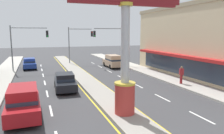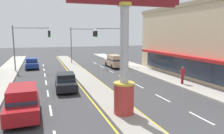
{
  "view_description": "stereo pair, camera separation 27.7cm",
  "coord_description": "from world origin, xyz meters",
  "px_view_note": "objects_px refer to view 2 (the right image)",
  "views": [
    {
      "loc": [
        -5.16,
        -5.27,
        5.14
      ],
      "look_at": [
        0.35,
        10.08,
        2.6
      ],
      "focal_mm": 34.52,
      "sensor_mm": 36.0,
      "label": 1
    },
    {
      "loc": [
        -4.9,
        -5.36,
        5.14
      ],
      "look_at": [
        0.35,
        10.08,
        2.6
      ],
      "focal_mm": 34.52,
      "sensor_mm": 36.0,
      "label": 2
    }
  ],
  "objects_px": {
    "storefront_right": "(224,42)",
    "sedan_mid_left_lane": "(66,81)",
    "traffic_light_right_side": "(114,39)",
    "district_sign": "(124,44)",
    "traffic_light_left_side": "(28,40)",
    "traffic_light_median_far": "(80,39)",
    "sedan_far_right_lane": "(32,63)",
    "suv_near_right_lane": "(115,61)",
    "pedestrian_near_kerb": "(183,74)",
    "suv_near_left_lane": "(23,101)"
  },
  "relations": [
    {
      "from": "storefront_right",
      "to": "district_sign",
      "type": "bearing_deg",
      "value": -154.86
    },
    {
      "from": "traffic_light_left_side",
      "to": "sedan_mid_left_lane",
      "type": "xyz_separation_m",
      "value": [
        3.59,
        -11.8,
        -3.46
      ]
    },
    {
      "from": "suv_near_right_lane",
      "to": "sedan_mid_left_lane",
      "type": "bearing_deg",
      "value": -128.26
    },
    {
      "from": "traffic_light_left_side",
      "to": "pedestrian_near_kerb",
      "type": "bearing_deg",
      "value": -43.35
    },
    {
      "from": "sedan_far_right_lane",
      "to": "sedan_mid_left_lane",
      "type": "height_order",
      "value": "same"
    },
    {
      "from": "traffic_light_median_far",
      "to": "sedan_far_right_lane",
      "type": "bearing_deg",
      "value": -159.38
    },
    {
      "from": "district_sign",
      "to": "sedan_far_right_lane",
      "type": "height_order",
      "value": "district_sign"
    },
    {
      "from": "traffic_light_left_side",
      "to": "sedan_far_right_lane",
      "type": "bearing_deg",
      "value": 83.32
    },
    {
      "from": "traffic_light_left_side",
      "to": "sedan_far_right_lane",
      "type": "height_order",
      "value": "traffic_light_left_side"
    },
    {
      "from": "sedan_far_right_lane",
      "to": "traffic_light_right_side",
      "type": "bearing_deg",
      "value": -9.13
    },
    {
      "from": "district_sign",
      "to": "traffic_light_median_far",
      "type": "distance_m",
      "value": 24.84
    },
    {
      "from": "traffic_light_right_side",
      "to": "pedestrian_near_kerb",
      "type": "xyz_separation_m",
      "value": [
        2.19,
        -14.37,
        -3.08
      ]
    },
    {
      "from": "district_sign",
      "to": "suv_near_left_lane",
      "type": "relative_size",
      "value": 1.81
    },
    {
      "from": "traffic_light_median_far",
      "to": "suv_near_right_lane",
      "type": "relative_size",
      "value": 1.35
    },
    {
      "from": "sedan_far_right_lane",
      "to": "pedestrian_near_kerb",
      "type": "distance_m",
      "value": 21.83
    },
    {
      "from": "suv_near_right_lane",
      "to": "pedestrian_near_kerb",
      "type": "relative_size",
      "value": 2.65
    },
    {
      "from": "storefront_right",
      "to": "traffic_light_left_side",
      "type": "bearing_deg",
      "value": 150.05
    },
    {
      "from": "traffic_light_median_far",
      "to": "pedestrian_near_kerb",
      "type": "distance_m",
      "value": 20.63
    },
    {
      "from": "suv_near_left_lane",
      "to": "sedan_far_right_lane",
      "type": "bearing_deg",
      "value": 90.0
    },
    {
      "from": "pedestrian_near_kerb",
      "to": "sedan_far_right_lane",
      "type": "bearing_deg",
      "value": 131.52
    },
    {
      "from": "traffic_light_left_side",
      "to": "sedan_mid_left_lane",
      "type": "height_order",
      "value": "traffic_light_left_side"
    },
    {
      "from": "district_sign",
      "to": "traffic_light_left_side",
      "type": "distance_m",
      "value": 20.4
    },
    {
      "from": "pedestrian_near_kerb",
      "to": "traffic_light_left_side",
      "type": "bearing_deg",
      "value": 136.65
    },
    {
      "from": "traffic_light_left_side",
      "to": "district_sign",
      "type": "bearing_deg",
      "value": -72.06
    },
    {
      "from": "traffic_light_left_side",
      "to": "suv_near_right_lane",
      "type": "relative_size",
      "value": 1.35
    },
    {
      "from": "traffic_light_left_side",
      "to": "traffic_light_right_side",
      "type": "bearing_deg",
      "value": 2.0
    },
    {
      "from": "traffic_light_median_far",
      "to": "suv_near_right_lane",
      "type": "distance_m",
      "value": 8.08
    },
    {
      "from": "storefront_right",
      "to": "sedan_mid_left_lane",
      "type": "xyz_separation_m",
      "value": [
        -17.8,
        0.52,
        -3.46
      ]
    },
    {
      "from": "sedan_far_right_lane",
      "to": "suv_near_left_lane",
      "type": "distance_m",
      "value": 19.96
    },
    {
      "from": "district_sign",
      "to": "traffic_light_median_far",
      "type": "bearing_deg",
      "value": 85.75
    },
    {
      "from": "traffic_light_median_far",
      "to": "suv_near_left_lane",
      "type": "height_order",
      "value": "traffic_light_median_far"
    },
    {
      "from": "traffic_light_right_side",
      "to": "district_sign",
      "type": "bearing_deg",
      "value": -107.57
    },
    {
      "from": "storefront_right",
      "to": "sedan_far_right_lane",
      "type": "bearing_deg",
      "value": 145.07
    },
    {
      "from": "suv_near_right_lane",
      "to": "pedestrian_near_kerb",
      "type": "height_order",
      "value": "pedestrian_near_kerb"
    },
    {
      "from": "sedan_far_right_lane",
      "to": "traffic_light_left_side",
      "type": "bearing_deg",
      "value": -96.68
    },
    {
      "from": "traffic_light_left_side",
      "to": "pedestrian_near_kerb",
      "type": "distance_m",
      "value": 20.52
    },
    {
      "from": "traffic_light_median_far",
      "to": "traffic_light_right_side",
      "type": "bearing_deg",
      "value": -47.96
    },
    {
      "from": "storefront_right",
      "to": "pedestrian_near_kerb",
      "type": "xyz_separation_m",
      "value": [
        -6.63,
        -1.61,
        -3.08
      ]
    },
    {
      "from": "district_sign",
      "to": "sedan_mid_left_lane",
      "type": "height_order",
      "value": "district_sign"
    },
    {
      "from": "suv_near_right_lane",
      "to": "sedan_mid_left_lane",
      "type": "distance_m",
      "value": 14.04
    },
    {
      "from": "storefront_right",
      "to": "traffic_light_right_side",
      "type": "xyz_separation_m",
      "value": [
        -8.81,
        12.76,
        0.0
      ]
    },
    {
      "from": "district_sign",
      "to": "storefront_right",
      "type": "height_order",
      "value": "district_sign"
    },
    {
      "from": "traffic_light_left_side",
      "to": "suv_near_right_lane",
      "type": "xyz_separation_m",
      "value": [
        12.28,
        -0.77,
        -3.26
      ]
    },
    {
      "from": "district_sign",
      "to": "pedestrian_near_kerb",
      "type": "relative_size",
      "value": 4.83
    },
    {
      "from": "traffic_light_median_far",
      "to": "sedan_mid_left_lane",
      "type": "relative_size",
      "value": 1.41
    },
    {
      "from": "storefront_right",
      "to": "traffic_light_left_side",
      "type": "distance_m",
      "value": 24.68
    },
    {
      "from": "district_sign",
      "to": "sedan_far_right_lane",
      "type": "distance_m",
      "value": 22.94
    },
    {
      "from": "traffic_light_right_side",
      "to": "pedestrian_near_kerb",
      "type": "relative_size",
      "value": 3.56
    },
    {
      "from": "district_sign",
      "to": "pedestrian_near_kerb",
      "type": "xyz_separation_m",
      "value": [
        8.47,
        5.48,
        -3.37
      ]
    },
    {
      "from": "district_sign",
      "to": "pedestrian_near_kerb",
      "type": "distance_m",
      "value": 10.64
    }
  ]
}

